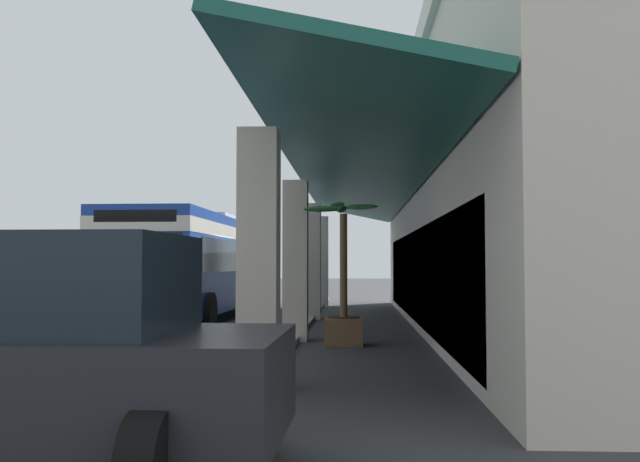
# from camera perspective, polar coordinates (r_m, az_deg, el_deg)

# --- Properties ---
(ground) EXTENTS (120.00, 120.00, 0.00)m
(ground) POSITION_cam_1_polar(r_m,az_deg,el_deg) (19.60, 12.29, -7.69)
(ground) COLOR #38383A
(curb_strip) EXTENTS (28.93, 0.50, 0.12)m
(curb_strip) POSITION_cam_1_polar(r_m,az_deg,el_deg) (18.76, -1.69, -7.80)
(curb_strip) COLOR #9E998E
(curb_strip) RESTS_ON ground
(transit_bus) EXTENTS (11.25, 2.95, 3.34)m
(transit_bus) POSITION_cam_1_polar(r_m,az_deg,el_deg) (21.68, -10.31, -2.32)
(transit_bus) COLOR #193D9E
(transit_bus) RESTS_ON ground
(parked_sedan_blue) EXTENTS (4.46, 2.13, 1.47)m
(parked_sedan_blue) POSITION_cam_1_polar(r_m,az_deg,el_deg) (29.83, -22.32, -4.37)
(parked_sedan_blue) COLOR navy
(parked_sedan_blue) RESTS_ON ground
(pedestrian) EXTENTS (0.43, 0.63, 1.67)m
(pedestrian) POSITION_cam_1_polar(r_m,az_deg,el_deg) (13.33, -12.36, -6.03)
(pedestrian) COLOR #38383D
(pedestrian) RESTS_ON ground
(potted_palm) EXTENTS (1.95, 1.66, 3.11)m
(potted_palm) POSITION_cam_1_polar(r_m,az_deg,el_deg) (14.80, 1.93, -6.44)
(potted_palm) COLOR brown
(potted_palm) RESTS_ON ground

